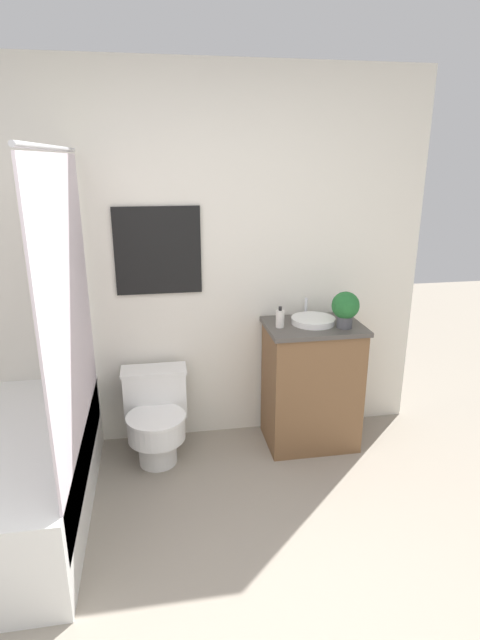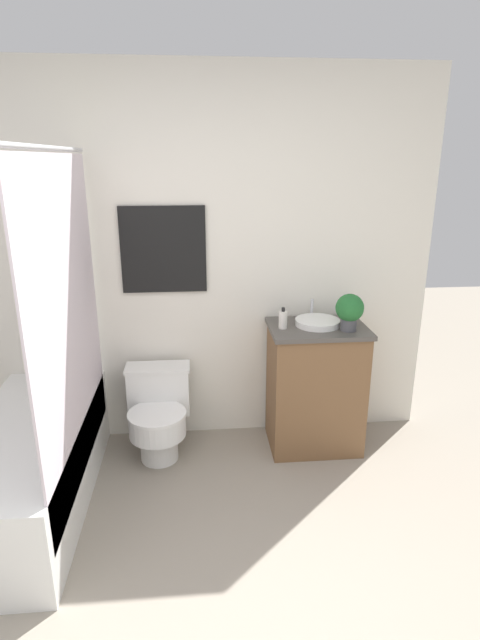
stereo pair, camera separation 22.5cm
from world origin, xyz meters
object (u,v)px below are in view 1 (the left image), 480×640
Objects in this scene: toilet at (156,416)px; soap_bottle at (280,318)px; potted_plant at (345,307)px; sink at (313,320)px.

soap_bottle is (0.83, 0.00, 0.63)m from toilet.
toilet is at bearing 176.64° from potted_plant.
soap_bottle is at bearing 169.48° from potted_plant.
toilet is 1.04m from soap_bottle.
soap_bottle is 0.43m from potted_plant.
potted_plant is (0.17, -0.12, 0.12)m from sink.
toilet is 1.43m from potted_plant.
soap_bottle is (-0.24, -0.04, 0.04)m from sink.
sink is 0.24m from potted_plant.
sink is (1.06, 0.04, 0.59)m from toilet.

